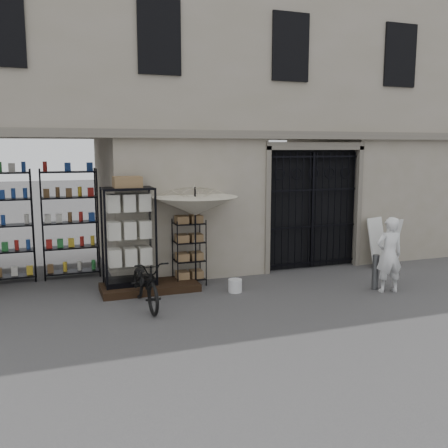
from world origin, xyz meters
name	(u,v)px	position (x,y,z in m)	size (l,w,h in m)	color
ground	(286,300)	(0.00, 0.00, 0.00)	(80.00, 80.00, 0.00)	black
main_building	(219,87)	(0.00, 4.00, 4.50)	(14.00, 4.00, 9.00)	gray
shop_recess	(39,217)	(-4.50, 2.80, 1.50)	(3.00, 1.70, 3.00)	black
shop_shelving	(38,225)	(-4.55, 3.30, 1.25)	(2.70, 0.50, 2.50)	black
iron_gate	(309,208)	(1.75, 2.28, 1.50)	(2.50, 0.21, 3.00)	black
step_platform	(150,287)	(-2.40, 1.55, 0.07)	(2.00, 0.90, 0.15)	black
display_cabinet	(129,241)	(-2.78, 1.67, 1.05)	(1.07, 0.73, 2.18)	black
wire_rack	(189,253)	(-1.48, 1.73, 0.71)	(0.75, 0.64, 1.44)	black
market_umbrella	(195,201)	(-1.39, 1.55, 1.85)	(1.65, 1.68, 2.58)	black
white_bucket	(235,286)	(-0.76, 0.85, 0.14)	(0.28, 0.28, 0.27)	silver
bicycle	(146,306)	(-2.67, 0.55, 0.00)	(0.62, 0.93, 1.76)	black
steel_bollard	(375,272)	(2.09, 0.03, 0.37)	(0.14, 0.14, 0.74)	#545658
shopkeeper	(387,292)	(2.23, -0.20, 0.00)	(0.57, 1.57, 0.38)	silver
easel_sign	(384,243)	(3.48, 1.58, 0.63)	(0.75, 0.81, 1.21)	silver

